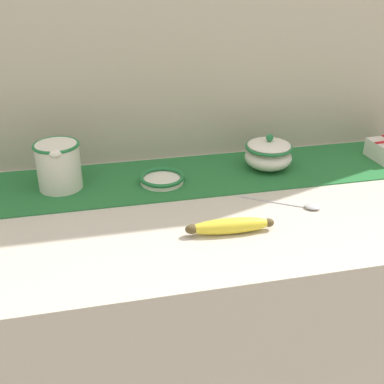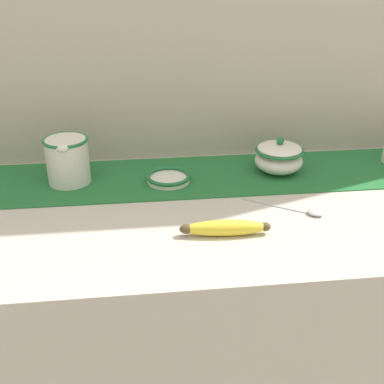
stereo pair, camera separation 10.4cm
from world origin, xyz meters
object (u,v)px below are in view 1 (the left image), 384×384
object	(u,v)px
spoon	(305,206)
cream_pitcher	(58,164)
small_dish	(162,179)
sugar_bowl	(268,154)
banana	(230,226)

from	to	relation	value
spoon	cream_pitcher	bearing A→B (deg)	-169.67
spoon	small_dish	bearing A→B (deg)	179.16
sugar_bowl	banana	size ratio (longest dim) A/B	0.67
cream_pitcher	spoon	world-z (taller)	cream_pitcher
spoon	banana	bearing A→B (deg)	-128.25
sugar_bowl	small_dish	distance (m)	0.30
sugar_bowl	spoon	size ratio (longest dim) A/B	0.75
banana	spoon	world-z (taller)	banana
banana	small_dish	bearing A→B (deg)	110.17
cream_pitcher	small_dish	bearing A→B (deg)	-6.38
banana	spoon	bearing A→B (deg)	18.89
sugar_bowl	small_dish	xyz separation A→B (m)	(-0.30, -0.03, -0.03)
small_dish	spoon	bearing A→B (deg)	-33.70
sugar_bowl	small_dish	bearing A→B (deg)	-174.83
spoon	sugar_bowl	bearing A→B (deg)	124.47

